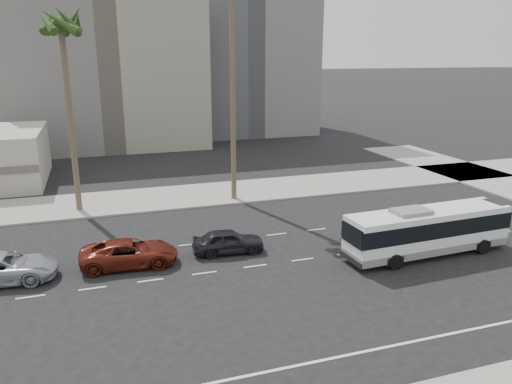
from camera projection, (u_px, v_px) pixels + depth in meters
name	position (u px, v px, depth m)	size (l,w,h in m)	color
ground	(347.00, 254.00, 30.30)	(700.00, 700.00, 0.00)	black
sidewalk_north	(265.00, 189.00, 44.45)	(120.00, 7.00, 0.15)	gray
midrise_beige_west	(107.00, 76.00, 65.38)	(24.00, 18.00, 18.00)	slate
midrise_gray_center	(237.00, 46.00, 76.72)	(20.00, 20.00, 26.00)	#4F5155
highrise_right	(209.00, 6.00, 244.60)	(26.00, 26.00, 70.00)	slate
highrise_far	(240.00, 21.00, 280.90)	(22.00, 22.00, 60.00)	slate
city_bus	(428.00, 230.00, 29.76)	(10.73, 2.87, 3.05)	silver
car_a	(228.00, 241.00, 30.28)	(4.39, 1.77, 1.50)	black
car_b	(129.00, 253.00, 28.42)	(5.54, 2.56, 1.54)	#5E1B10
car_c	(3.00, 268.00, 26.42)	(5.62, 2.59, 1.56)	#9498A0
palm_mid	(61.00, 29.00, 34.74)	(4.88, 4.88, 15.08)	brown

